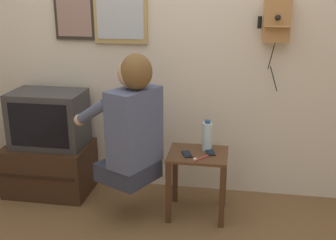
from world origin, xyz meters
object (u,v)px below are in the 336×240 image
(framed_picture, at_px, (74,14))
(toothbrush, at_px, (200,158))
(cell_phone_held, at_px, (187,154))
(television, at_px, (49,119))
(person, at_px, (132,123))
(cell_phone_spare, at_px, (210,152))
(wall_phone_antique, at_px, (277,20))
(water_bottle, at_px, (207,136))

(framed_picture, xyz_separation_m, toothbrush, (1.10, -0.54, -0.97))
(cell_phone_held, bearing_deg, television, 149.19)
(person, xyz_separation_m, cell_phone_spare, (0.55, 0.18, -0.26))
(person, xyz_separation_m, wall_phone_antique, (0.99, 0.54, 0.69))
(television, relative_size, water_bottle, 2.53)
(person, height_order, framed_picture, framed_picture)
(cell_phone_held, relative_size, water_bottle, 0.58)
(television, distance_m, framed_picture, 0.88)
(television, distance_m, cell_phone_spare, 1.37)
(person, height_order, water_bottle, person)
(framed_picture, relative_size, toothbrush, 3.23)
(wall_phone_antique, height_order, cell_phone_spare, wall_phone_antique)
(water_bottle, height_order, toothbrush, water_bottle)
(framed_picture, height_order, cell_phone_held, framed_picture)
(cell_phone_spare, bearing_deg, toothbrush, -130.11)
(cell_phone_held, bearing_deg, water_bottle, 24.30)
(person, relative_size, wall_phone_antique, 1.28)
(television, relative_size, framed_picture, 1.46)
(toothbrush, bearing_deg, television, 25.38)
(water_bottle, bearing_deg, television, 175.56)
(framed_picture, relative_size, cell_phone_held, 2.97)
(wall_phone_antique, relative_size, cell_phone_held, 5.45)
(person, distance_m, television, 0.89)
(cell_phone_spare, bearing_deg, cell_phone_held, -172.92)
(person, bearing_deg, water_bottle, -37.95)
(person, relative_size, cell_phone_spare, 7.05)
(wall_phone_antique, xyz_separation_m, water_bottle, (-0.47, -0.29, -0.85))
(cell_phone_held, bearing_deg, wall_phone_antique, 15.40)
(television, distance_m, cell_phone_held, 1.22)
(television, bearing_deg, toothbrush, -13.10)
(framed_picture, bearing_deg, person, -43.71)
(framed_picture, bearing_deg, cell_phone_held, -25.23)
(framed_picture, bearing_deg, cell_phone_spare, -19.15)
(wall_phone_antique, bearing_deg, water_bottle, -147.97)
(water_bottle, bearing_deg, cell_phone_held, -136.04)
(person, xyz_separation_m, water_bottle, (0.52, 0.25, -0.16))
(cell_phone_spare, distance_m, toothbrush, 0.15)
(person, relative_size, toothbrush, 7.55)
(television, height_order, wall_phone_antique, wall_phone_antique)
(water_bottle, bearing_deg, toothbrush, -99.55)
(person, relative_size, television, 1.60)
(television, xyz_separation_m, cell_phone_spare, (1.36, -0.17, -0.14))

